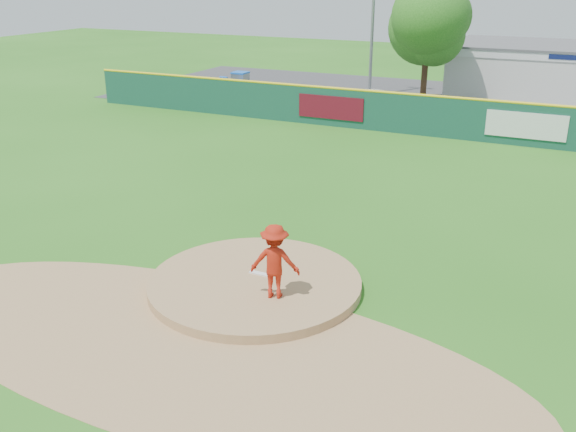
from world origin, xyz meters
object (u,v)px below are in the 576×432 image
at_px(van, 378,102).
at_px(pool_building_grp, 576,72).
at_px(pitcher, 275,261).
at_px(playground_slide, 240,83).
at_px(deciduous_tree, 428,29).

bearing_deg(van, pool_building_grp, -35.30).
bearing_deg(pitcher, playground_slide, -75.18).
relative_size(playground_slide, deciduous_tree, 0.36).
relative_size(pool_building_grp, playground_slide, 5.66).
bearing_deg(playground_slide, van, -10.46).
distance_m(pitcher, deciduous_tree, 25.97).
bearing_deg(pool_building_grp, playground_slide, -157.98).
bearing_deg(deciduous_tree, pool_building_grp, 41.16).
xyz_separation_m(van, pool_building_grp, (9.83, 9.92, 0.99)).
xyz_separation_m(pitcher, playground_slide, (-14.80, 24.53, -0.43)).
xyz_separation_m(van, deciduous_tree, (1.83, 2.92, 3.88)).
xyz_separation_m(pitcher, van, (-4.71, 22.67, -0.51)).
distance_m(pool_building_grp, deciduous_tree, 11.01).
xyz_separation_m(pitcher, pool_building_grp, (5.12, 32.59, 0.48)).
xyz_separation_m(pitcher, deciduous_tree, (-2.88, 25.59, 3.37)).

